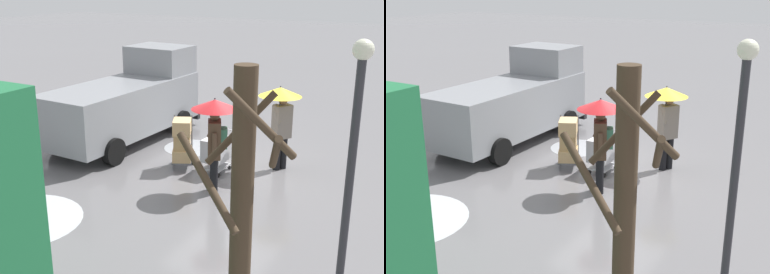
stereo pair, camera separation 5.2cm
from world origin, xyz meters
TOP-DOWN VIEW (x-y plane):
  - ground_plane at (0.00, 0.00)m, footprint 90.00×90.00m
  - slush_patch_near_cluster at (2.32, 4.46)m, footprint 2.40×2.40m
  - slush_patch_under_van at (1.54, -1.01)m, footprint 1.51×1.51m
  - cargo_van_parked_right at (3.51, -0.80)m, footprint 2.37×5.42m
  - shopping_cart_vendor at (0.09, 0.25)m, footprint 0.58×0.83m
  - hand_dolly_boxes at (0.96, 0.45)m, footprint 0.75×0.85m
  - pedestrian_pink_side at (-1.18, -0.65)m, footprint 1.04×1.04m
  - pedestrian_black_side at (-0.38, 1.31)m, footprint 1.04×1.04m
  - bare_tree_near at (-3.15, 6.24)m, footprint 1.21×1.19m
  - street_lamp at (-3.78, 3.89)m, footprint 0.28×0.28m

SIDE VIEW (x-z plane):
  - ground_plane at x=0.00m, z-range 0.00..0.00m
  - slush_patch_near_cluster at x=2.32m, z-range 0.00..0.01m
  - slush_patch_under_van at x=1.54m, z-range 0.00..0.01m
  - shopping_cart_vendor at x=0.09m, z-range 0.05..1.09m
  - hand_dolly_boxes at x=0.96m, z-range 0.06..1.38m
  - cargo_van_parked_right at x=3.51m, z-range -0.12..2.48m
  - pedestrian_black_side at x=-0.38m, z-range 0.50..2.64m
  - pedestrian_pink_side at x=-1.18m, z-range 0.51..2.66m
  - bare_tree_near at x=-3.15m, z-range 0.12..3.93m
  - street_lamp at x=-3.78m, z-range 0.44..4.30m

